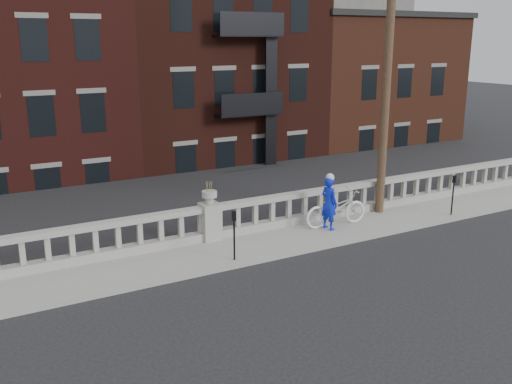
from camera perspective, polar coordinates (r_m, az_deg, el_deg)
ground at (r=13.81m, az=2.50°, el=-10.16°), size 120.00×120.00×0.00m
sidewalk at (r=16.19m, az=-3.15°, el=-5.96°), size 32.00×2.20×0.15m
balustrade at (r=16.81m, az=-4.62°, el=-3.13°), size 28.00×0.34×1.03m
planter_pedestal at (r=16.75m, az=-4.63°, el=-2.52°), size 0.55×0.55×1.76m
lower_level at (r=34.53m, az=-17.51°, el=9.01°), size 80.00×44.00×20.80m
utility_pole at (r=19.14m, az=13.06°, el=12.78°), size 1.60×0.28×10.00m
parking_meter_c at (r=15.11m, az=-2.20°, el=-3.80°), size 0.10×0.09×1.36m
parking_meter_d at (r=20.08m, az=19.12°, el=0.15°), size 0.10×0.09×1.36m
bicycle at (r=18.12m, az=8.00°, el=-1.63°), size 2.20×0.91×1.13m
cyclist at (r=17.69m, az=7.32°, el=-1.11°), size 0.50×0.67×1.66m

